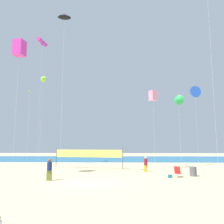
{
  "coord_description": "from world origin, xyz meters",
  "views": [
    {
      "loc": [
        2.21,
        -17.06,
        2.77
      ],
      "look_at": [
        1.47,
        7.4,
        6.24
      ],
      "focal_mm": 37.08,
      "sensor_mm": 36.0,
      "label": 1
    }
  ],
  "objects_px": {
    "trash_barrel": "(193,171)",
    "kite_black_inflatable": "(64,18)",
    "kite_green_delta": "(178,100)",
    "kite_blue_delta": "(195,92)",
    "folding_beach_chair": "(178,172)",
    "kite_magenta_tube": "(42,42)",
    "beach_handbag": "(170,176)",
    "kite_magenta_box": "(19,48)",
    "volleyball_net": "(88,154)",
    "kite_lime_delta": "(43,79)",
    "beachgoer_maroon_shirt": "(146,164)",
    "beachgoer_navy_shirt": "(49,169)",
    "kite_pink_box": "(153,96)",
    "kite_lime_diamond": "(30,93)"
  },
  "relations": [
    {
      "from": "trash_barrel",
      "to": "kite_black_inflatable",
      "type": "relative_size",
      "value": 0.05
    },
    {
      "from": "kite_green_delta",
      "to": "kite_blue_delta",
      "type": "xyz_separation_m",
      "value": [
        2.92,
        1.92,
        1.51
      ]
    },
    {
      "from": "folding_beach_chair",
      "to": "kite_magenta_tube",
      "type": "bearing_deg",
      "value": 153.95
    },
    {
      "from": "beach_handbag",
      "to": "kite_blue_delta",
      "type": "bearing_deg",
      "value": 62.44
    },
    {
      "from": "kite_magenta_tube",
      "to": "beach_handbag",
      "type": "bearing_deg",
      "value": -40.97
    },
    {
      "from": "folding_beach_chair",
      "to": "kite_magenta_box",
      "type": "distance_m",
      "value": 18.95
    },
    {
      "from": "volleyball_net",
      "to": "kite_lime_delta",
      "type": "distance_m",
      "value": 13.84
    },
    {
      "from": "beachgoer_maroon_shirt",
      "to": "trash_barrel",
      "type": "distance_m",
      "value": 4.88
    },
    {
      "from": "beachgoer_maroon_shirt",
      "to": "kite_green_delta",
      "type": "xyz_separation_m",
      "value": [
        5.4,
        6.93,
        7.99
      ]
    },
    {
      "from": "beachgoer_navy_shirt",
      "to": "kite_pink_box",
      "type": "relative_size",
      "value": 0.18
    },
    {
      "from": "trash_barrel",
      "to": "beach_handbag",
      "type": "distance_m",
      "value": 2.57
    },
    {
      "from": "kite_green_delta",
      "to": "volleyball_net",
      "type": "bearing_deg",
      "value": -165.01
    },
    {
      "from": "beach_handbag",
      "to": "kite_pink_box",
      "type": "bearing_deg",
      "value": 91.38
    },
    {
      "from": "kite_pink_box",
      "to": "kite_magenta_tube",
      "type": "relative_size",
      "value": 0.48
    },
    {
      "from": "folding_beach_chair",
      "to": "kite_lime_delta",
      "type": "xyz_separation_m",
      "value": [
        -16.25,
        11.88,
        11.88
      ]
    },
    {
      "from": "volleyball_net",
      "to": "kite_green_delta",
      "type": "bearing_deg",
      "value": 14.99
    },
    {
      "from": "kite_green_delta",
      "to": "kite_lime_delta",
      "type": "distance_m",
      "value": 19.66
    },
    {
      "from": "kite_lime_delta",
      "to": "kite_lime_diamond",
      "type": "bearing_deg",
      "value": -96.37
    },
    {
      "from": "beachgoer_navy_shirt",
      "to": "kite_black_inflatable",
      "type": "bearing_deg",
      "value": -169.39
    },
    {
      "from": "beachgoer_maroon_shirt",
      "to": "folding_beach_chair",
      "type": "bearing_deg",
      "value": 173.04
    },
    {
      "from": "beachgoer_maroon_shirt",
      "to": "trash_barrel",
      "type": "xyz_separation_m",
      "value": [
        3.87,
        -2.94,
        -0.44
      ]
    },
    {
      "from": "beachgoer_navy_shirt",
      "to": "kite_lime_diamond",
      "type": "xyz_separation_m",
      "value": [
        -6.08,
        10.6,
        8.49
      ]
    },
    {
      "from": "folding_beach_chair",
      "to": "kite_green_delta",
      "type": "relative_size",
      "value": 0.09
    },
    {
      "from": "volleyball_net",
      "to": "beach_handbag",
      "type": "distance_m",
      "value": 11.29
    },
    {
      "from": "beachgoer_maroon_shirt",
      "to": "kite_black_inflatable",
      "type": "height_order",
      "value": "kite_black_inflatable"
    },
    {
      "from": "beachgoer_maroon_shirt",
      "to": "kite_magenta_tube",
      "type": "height_order",
      "value": "kite_magenta_tube"
    },
    {
      "from": "kite_lime_diamond",
      "to": "kite_pink_box",
      "type": "xyz_separation_m",
      "value": [
        15.68,
        -1.66,
        -0.77
      ]
    },
    {
      "from": "trash_barrel",
      "to": "kite_lime_delta",
      "type": "distance_m",
      "value": 24.2
    },
    {
      "from": "kite_pink_box",
      "to": "kite_magenta_tube",
      "type": "bearing_deg",
      "value": 156.58
    },
    {
      "from": "kite_black_inflatable",
      "to": "kite_pink_box",
      "type": "xyz_separation_m",
      "value": [
        9.62,
        5.71,
        -6.92
      ]
    },
    {
      "from": "kite_pink_box",
      "to": "kite_lime_delta",
      "type": "bearing_deg",
      "value": 161.2
    },
    {
      "from": "volleyball_net",
      "to": "kite_black_inflatable",
      "type": "relative_size",
      "value": 0.52
    },
    {
      "from": "kite_green_delta",
      "to": "kite_pink_box",
      "type": "distance_m",
      "value": 5.51
    },
    {
      "from": "trash_barrel",
      "to": "kite_magenta_tube",
      "type": "xyz_separation_m",
      "value": [
        -18.74,
        13.15,
        18.51
      ]
    },
    {
      "from": "beachgoer_maroon_shirt",
      "to": "beach_handbag",
      "type": "distance_m",
      "value": 4.43
    },
    {
      "from": "folding_beach_chair",
      "to": "trash_barrel",
      "type": "height_order",
      "value": "folding_beach_chair"
    },
    {
      "from": "beach_handbag",
      "to": "kite_lime_diamond",
      "type": "xyz_separation_m",
      "value": [
        -15.86,
        8.9,
        9.26
      ]
    },
    {
      "from": "kite_lime_diamond",
      "to": "kite_black_inflatable",
      "type": "bearing_deg",
      "value": -50.54
    },
    {
      "from": "kite_black_inflatable",
      "to": "kite_magenta_tube",
      "type": "xyz_separation_m",
      "value": [
        -6.66,
        12.76,
        3.38
      ]
    },
    {
      "from": "kite_lime_diamond",
      "to": "kite_blue_delta",
      "type": "relative_size",
      "value": 0.88
    },
    {
      "from": "kite_black_inflatable",
      "to": "kite_blue_delta",
      "type": "bearing_deg",
      "value": 34.59
    },
    {
      "from": "beachgoer_navy_shirt",
      "to": "beachgoer_maroon_shirt",
      "type": "height_order",
      "value": "beachgoer_navy_shirt"
    },
    {
      "from": "kite_pink_box",
      "to": "beach_handbag",
      "type": "bearing_deg",
      "value": -88.62
    },
    {
      "from": "beachgoer_navy_shirt",
      "to": "kite_blue_delta",
      "type": "distance_m",
      "value": 24.01
    },
    {
      "from": "trash_barrel",
      "to": "beach_handbag",
      "type": "xyz_separation_m",
      "value": [
        -2.29,
        -1.13,
        -0.28
      ]
    },
    {
      "from": "beachgoer_navy_shirt",
      "to": "beach_handbag",
      "type": "bearing_deg",
      "value": 110.35
    },
    {
      "from": "beach_handbag",
      "to": "kite_green_delta",
      "type": "height_order",
      "value": "kite_green_delta"
    },
    {
      "from": "beachgoer_maroon_shirt",
      "to": "kite_pink_box",
      "type": "bearing_deg",
      "value": -64.72
    },
    {
      "from": "beach_handbag",
      "to": "kite_magenta_box",
      "type": "height_order",
      "value": "kite_magenta_box"
    },
    {
      "from": "kite_green_delta",
      "to": "kite_black_inflatable",
      "type": "relative_size",
      "value": 0.6
    }
  ]
}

